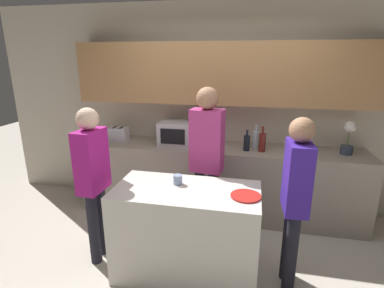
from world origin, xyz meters
TOP-DOWN VIEW (x-y plane):
  - ground_plane at (0.00, 0.00)m, footprint 14.00×14.00m
  - back_wall at (0.00, 1.66)m, footprint 6.40×0.40m
  - back_counter at (0.00, 1.39)m, footprint 3.60×0.62m
  - kitchen_island at (-0.15, 0.16)m, footprint 1.32×0.66m
  - microwave at (-0.52, 1.41)m, footprint 0.52×0.39m
  - toaster at (-1.38, 1.41)m, footprint 0.26×0.16m
  - potted_plant at (1.49, 1.41)m, footprint 0.14×0.14m
  - bottle_0 at (0.34, 1.31)m, footprint 0.08×0.08m
  - bottle_1 at (0.44, 1.45)m, footprint 0.08×0.08m
  - bottle_2 at (0.52, 1.31)m, footprint 0.08×0.08m
  - plate_on_island at (0.38, 0.12)m, footprint 0.26×0.26m
  - cup_0 at (-0.25, 0.25)m, footprint 0.09×0.09m
  - person_left at (-1.09, 0.21)m, footprint 0.21×0.35m
  - person_center at (-0.06, 0.75)m, footprint 0.36×0.24m
  - person_right at (0.79, 0.21)m, footprint 0.21×0.35m

SIDE VIEW (x-z plane):
  - ground_plane at x=0.00m, z-range 0.00..0.00m
  - kitchen_island at x=-0.15m, z-range 0.00..0.89m
  - back_counter at x=0.00m, z-range 0.00..0.92m
  - plate_on_island at x=0.38m, z-range 0.89..0.90m
  - person_right at x=0.79m, z-range 0.14..1.71m
  - cup_0 at x=-0.25m, z-range 0.89..0.98m
  - person_left at x=-1.09m, z-range 0.14..1.73m
  - toaster at x=-1.38m, z-range 0.92..1.11m
  - bottle_0 at x=0.34m, z-range 0.89..1.15m
  - bottle_1 at x=0.44m, z-range 0.89..1.18m
  - bottle_2 at x=0.52m, z-range 0.89..1.20m
  - person_center at x=-0.06m, z-range 0.17..1.91m
  - microwave at x=-0.52m, z-range 0.92..1.22m
  - potted_plant at x=1.49m, z-range 0.92..1.32m
  - back_wall at x=0.00m, z-range 0.19..2.89m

